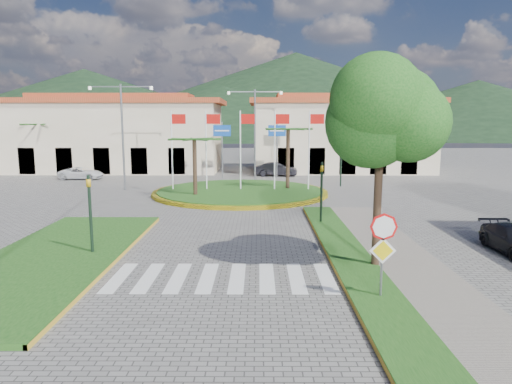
{
  "coord_description": "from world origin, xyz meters",
  "views": [
    {
      "loc": [
        1.31,
        -10.77,
        5.23
      ],
      "look_at": [
        1.21,
        8.0,
        2.32
      ],
      "focal_mm": 32.0,
      "sensor_mm": 36.0,
      "label": 1
    }
  ],
  "objects_px": {
    "roundabout_island": "(240,192)",
    "white_van": "(81,173)",
    "deciduous_tree": "(381,123)",
    "car_dark_a": "(171,167)",
    "car_dark_b": "(276,169)",
    "stop_sign": "(383,242)"
  },
  "relations": [
    {
      "from": "deciduous_tree",
      "to": "car_dark_a",
      "type": "distance_m",
      "value": 34.43
    },
    {
      "from": "roundabout_island",
      "to": "white_van",
      "type": "bearing_deg",
      "value": 150.28
    },
    {
      "from": "stop_sign",
      "to": "car_dark_a",
      "type": "xyz_separation_m",
      "value": [
        -12.68,
        34.47,
        -1.21
      ]
    },
    {
      "from": "white_van",
      "to": "car_dark_a",
      "type": "xyz_separation_m",
      "value": [
        7.1,
        5.94,
        0.03
      ]
    },
    {
      "from": "car_dark_a",
      "to": "car_dark_b",
      "type": "height_order",
      "value": "car_dark_b"
    },
    {
      "from": "roundabout_island",
      "to": "car_dark_a",
      "type": "bearing_deg",
      "value": 118.32
    },
    {
      "from": "roundabout_island",
      "to": "stop_sign",
      "type": "bearing_deg",
      "value": -76.27
    },
    {
      "from": "deciduous_tree",
      "to": "car_dark_b",
      "type": "relative_size",
      "value": 1.7
    },
    {
      "from": "deciduous_tree",
      "to": "car_dark_b",
      "type": "bearing_deg",
      "value": 95.0
    },
    {
      "from": "deciduous_tree",
      "to": "car_dark_a",
      "type": "relative_size",
      "value": 2.01
    },
    {
      "from": "deciduous_tree",
      "to": "car_dark_a",
      "type": "bearing_deg",
      "value": 112.89
    },
    {
      "from": "roundabout_island",
      "to": "white_van",
      "type": "xyz_separation_m",
      "value": [
        -14.88,
        8.49,
        0.38
      ]
    },
    {
      "from": "roundabout_island",
      "to": "deciduous_tree",
      "type": "bearing_deg",
      "value": -72.09
    },
    {
      "from": "stop_sign",
      "to": "deciduous_tree",
      "type": "bearing_deg",
      "value": 78.82
    },
    {
      "from": "deciduous_tree",
      "to": "white_van",
      "type": "distance_m",
      "value": 32.96
    },
    {
      "from": "car_dark_b",
      "to": "roundabout_island",
      "type": "bearing_deg",
      "value": 171.96
    },
    {
      "from": "roundabout_island",
      "to": "car_dark_b",
      "type": "bearing_deg",
      "value": 74.69
    },
    {
      "from": "stop_sign",
      "to": "white_van",
      "type": "relative_size",
      "value": 0.67
    },
    {
      "from": "deciduous_tree",
      "to": "white_van",
      "type": "bearing_deg",
      "value": 128.63
    },
    {
      "from": "car_dark_b",
      "to": "car_dark_a",
      "type": "bearing_deg",
      "value": 80.08
    },
    {
      "from": "stop_sign",
      "to": "car_dark_b",
      "type": "distance_m",
      "value": 31.2
    },
    {
      "from": "deciduous_tree",
      "to": "white_van",
      "type": "xyz_separation_m",
      "value": [
        -20.37,
        25.49,
        -4.63
      ]
    }
  ]
}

